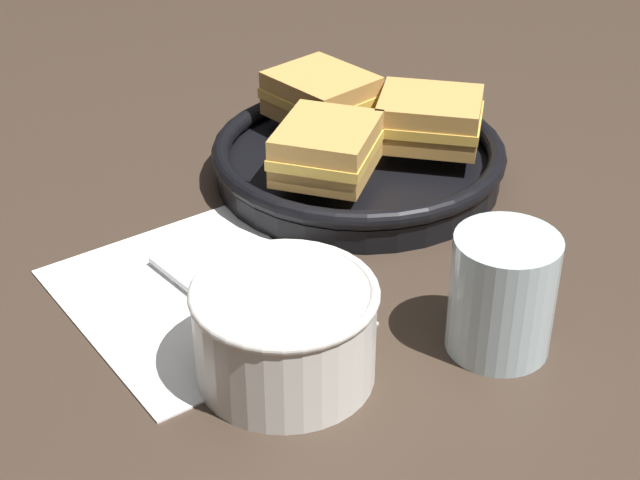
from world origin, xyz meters
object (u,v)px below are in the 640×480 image
object	(u,v)px
sandwich_near_right	(429,119)
drinking_glass	(502,294)
skillet	(358,160)
soup_bowl	(285,326)
sandwich_near_left	(327,148)
spoon	(234,322)
sandwich_far_left	(321,96)

from	to	relation	value
sandwich_near_right	drinking_glass	xyz separation A→B (m)	(0.21, -0.17, -0.02)
skillet	sandwich_near_right	size ratio (longest dim) A/B	2.23
sandwich_near_right	drinking_glass	size ratio (longest dim) A/B	1.34
skillet	sandwich_near_right	xyz separation A→B (m)	(0.05, 0.05, 0.04)
soup_bowl	drinking_glass	xyz separation A→B (m)	(0.09, 0.14, 0.00)
sandwich_near_right	sandwich_near_left	bearing A→B (deg)	-103.71
skillet	spoon	bearing A→B (deg)	-69.09
sandwich_far_left	drinking_glass	size ratio (longest dim) A/B	1.08
sandwich_near_left	sandwich_far_left	xyz separation A→B (m)	(-0.09, 0.08, 0.00)
soup_bowl	spoon	size ratio (longest dim) A/B	0.80
sandwich_near_right	skillet	bearing A→B (deg)	-133.71
sandwich_near_left	sandwich_near_right	world-z (taller)	same
spoon	sandwich_far_left	world-z (taller)	sandwich_far_left
sandwich_near_left	drinking_glass	bearing A→B (deg)	-14.10
soup_bowl	sandwich_far_left	size ratio (longest dim) A/B	1.31
sandwich_near_left	sandwich_near_right	distance (m)	0.12
sandwich_far_left	spoon	bearing A→B (deg)	-58.75
skillet	sandwich_far_left	bearing A→B (deg)	166.29
soup_bowl	sandwich_near_left	world-z (taller)	sandwich_near_left
skillet	drinking_glass	xyz separation A→B (m)	(0.26, -0.12, 0.03)
spoon	drinking_glass	distance (m)	0.21
sandwich_near_left	sandwich_far_left	bearing A→B (deg)	136.29
skillet	drinking_glass	distance (m)	0.29
soup_bowl	sandwich_near_left	distance (m)	0.24
skillet	sandwich_near_left	size ratio (longest dim) A/B	2.28
soup_bowl	drinking_glass	size ratio (longest dim) A/B	1.41
sandwich_near_right	soup_bowl	bearing A→B (deg)	-69.55
spoon	skillet	distance (m)	0.27
skillet	drinking_glass	bearing A→B (deg)	-26.05
sandwich_near_right	sandwich_far_left	xyz separation A→B (m)	(-0.11, -0.03, 0.00)
skillet	sandwich_near_left	world-z (taller)	sandwich_near_left
skillet	sandwich_near_left	xyz separation A→B (m)	(0.02, -0.07, 0.04)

